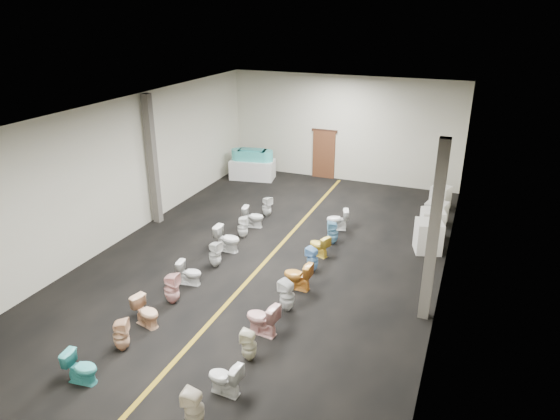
# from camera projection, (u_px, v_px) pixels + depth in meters

# --- Properties ---
(floor) EXTENTS (16.00, 16.00, 0.00)m
(floor) POSITION_uv_depth(u_px,v_px,m) (270.00, 256.00, 15.26)
(floor) COLOR black
(floor) RESTS_ON ground
(ceiling) EXTENTS (16.00, 16.00, 0.00)m
(ceiling) POSITION_uv_depth(u_px,v_px,m) (269.00, 109.00, 13.56)
(ceiling) COLOR black
(ceiling) RESTS_ON ground
(wall_back) EXTENTS (10.00, 0.00, 10.00)m
(wall_back) POSITION_uv_depth(u_px,v_px,m) (343.00, 129.00, 21.28)
(wall_back) COLOR beige
(wall_back) RESTS_ON ground
(wall_front) EXTENTS (10.00, 0.00, 10.00)m
(wall_front) POSITION_uv_depth(u_px,v_px,m) (62.00, 352.00, 7.54)
(wall_front) COLOR beige
(wall_front) RESTS_ON ground
(wall_left) EXTENTS (0.00, 16.00, 16.00)m
(wall_left) POSITION_uv_depth(u_px,v_px,m) (128.00, 168.00, 16.14)
(wall_left) COLOR beige
(wall_left) RESTS_ON ground
(wall_right) EXTENTS (0.00, 16.00, 16.00)m
(wall_right) POSITION_uv_depth(u_px,v_px,m) (450.00, 212.00, 12.67)
(wall_right) COLOR beige
(wall_right) RESTS_ON ground
(aisle_stripe) EXTENTS (0.12, 15.60, 0.01)m
(aisle_stripe) POSITION_uv_depth(u_px,v_px,m) (270.00, 256.00, 15.26)
(aisle_stripe) COLOR olive
(aisle_stripe) RESTS_ON floor
(back_door) EXTENTS (1.00, 0.10, 2.10)m
(back_door) POSITION_uv_depth(u_px,v_px,m) (324.00, 155.00, 21.95)
(back_door) COLOR #562D19
(back_door) RESTS_ON floor
(door_frame) EXTENTS (1.15, 0.08, 0.10)m
(door_frame) POSITION_uv_depth(u_px,v_px,m) (325.00, 131.00, 21.56)
(door_frame) COLOR #331C11
(door_frame) RESTS_ON back_door
(column_left) EXTENTS (0.25, 0.25, 4.50)m
(column_left) POSITION_uv_depth(u_px,v_px,m) (153.00, 160.00, 16.91)
(column_left) COLOR #59544C
(column_left) RESTS_ON floor
(column_right) EXTENTS (0.25, 0.25, 4.50)m
(column_right) POSITION_uv_depth(u_px,v_px,m) (434.00, 233.00, 11.47)
(column_right) COLOR #59544C
(column_right) RESTS_ON floor
(display_table) EXTENTS (2.05, 1.28, 0.85)m
(display_table) POSITION_uv_depth(u_px,v_px,m) (252.00, 169.00, 22.04)
(display_table) COLOR silver
(display_table) RESTS_ON floor
(bathtub) EXTENTS (1.84, 0.86, 0.55)m
(bathtub) POSITION_uv_depth(u_px,v_px,m) (252.00, 155.00, 21.79)
(bathtub) COLOR #41BDB7
(bathtub) RESTS_ON display_table
(appliance_crate_a) EXTENTS (0.96, 0.96, 1.00)m
(appliance_crate_a) POSITION_uv_depth(u_px,v_px,m) (428.00, 236.00, 15.42)
(appliance_crate_a) COLOR silver
(appliance_crate_a) RESTS_ON floor
(appliance_crate_b) EXTENTS (0.87, 0.87, 0.98)m
(appliance_crate_b) POSITION_uv_depth(u_px,v_px,m) (432.00, 224.00, 16.30)
(appliance_crate_b) COLOR silver
(appliance_crate_b) RESTS_ON floor
(appliance_crate_c) EXTENTS (0.82, 0.82, 0.77)m
(appliance_crate_c) POSITION_uv_depth(u_px,v_px,m) (436.00, 213.00, 17.50)
(appliance_crate_c) COLOR beige
(appliance_crate_c) RESTS_ON floor
(appliance_crate_d) EXTENTS (0.79, 0.79, 0.88)m
(appliance_crate_d) POSITION_uv_depth(u_px,v_px,m) (440.00, 197.00, 18.73)
(appliance_crate_d) COLOR silver
(appliance_crate_d) RESTS_ON floor
(toilet_left_0) EXTENTS (0.73, 0.47, 0.70)m
(toilet_left_0) POSITION_uv_depth(u_px,v_px,m) (81.00, 368.00, 10.04)
(toilet_left_0) COLOR #3FB0AE
(toilet_left_0) RESTS_ON floor
(toilet_left_1) EXTENTS (0.47, 0.46, 0.77)m
(toilet_left_1) POSITION_uv_depth(u_px,v_px,m) (121.00, 335.00, 10.98)
(toilet_left_1) COLOR #E6B48C
(toilet_left_1) RESTS_ON floor
(toilet_left_2) EXTENTS (0.79, 0.57, 0.73)m
(toilet_left_2) POSITION_uv_depth(u_px,v_px,m) (146.00, 312.00, 11.85)
(toilet_left_2) COLOR #ECB68C
(toilet_left_2) RESTS_ON floor
(toilet_left_3) EXTENTS (0.43, 0.42, 0.85)m
(toilet_left_3) POSITION_uv_depth(u_px,v_px,m) (172.00, 288.00, 12.72)
(toilet_left_3) COLOR #E3A6A2
(toilet_left_3) RESTS_ON floor
(toilet_left_4) EXTENTS (0.71, 0.47, 0.68)m
(toilet_left_4) POSITION_uv_depth(u_px,v_px,m) (190.00, 273.00, 13.64)
(toilet_left_4) COLOR white
(toilet_left_4) RESTS_ON floor
(toilet_left_5) EXTENTS (0.43, 0.42, 0.79)m
(toilet_left_5) POSITION_uv_depth(u_px,v_px,m) (215.00, 254.00, 14.54)
(toilet_left_5) COLOR silver
(toilet_left_5) RESTS_ON floor
(toilet_left_6) EXTENTS (0.80, 0.46, 0.82)m
(toilet_left_6) POSITION_uv_depth(u_px,v_px,m) (227.00, 239.00, 15.47)
(toilet_left_6) COLOR white
(toilet_left_6) RESTS_ON floor
(toilet_left_7) EXTENTS (0.43, 0.42, 0.75)m
(toilet_left_7) POSITION_uv_depth(u_px,v_px,m) (243.00, 227.00, 16.39)
(toilet_left_7) COLOR white
(toilet_left_7) RESTS_ON floor
(toilet_left_8) EXTENTS (0.78, 0.52, 0.74)m
(toilet_left_8) POSITION_uv_depth(u_px,v_px,m) (253.00, 217.00, 17.20)
(toilet_left_8) COLOR silver
(toilet_left_8) RESTS_ON floor
(toilet_left_9) EXTENTS (0.44, 0.44, 0.74)m
(toilet_left_9) POSITION_uv_depth(u_px,v_px,m) (267.00, 206.00, 18.08)
(toilet_left_9) COLOR white
(toilet_left_9) RESTS_ON floor
(toilet_right_0) EXTENTS (0.39, 0.39, 0.80)m
(toilet_right_0) POSITION_uv_depth(u_px,v_px,m) (194.00, 409.00, 8.94)
(toilet_right_0) COLOR beige
(toilet_right_0) RESTS_ON floor
(toilet_right_1) EXTENTS (0.73, 0.45, 0.72)m
(toilet_right_1) POSITION_uv_depth(u_px,v_px,m) (225.00, 378.00, 9.74)
(toilet_right_1) COLOR silver
(toilet_right_1) RESTS_ON floor
(toilet_right_2) EXTENTS (0.36, 0.35, 0.73)m
(toilet_right_2) POSITION_uv_depth(u_px,v_px,m) (249.00, 345.00, 10.68)
(toilet_right_2) COLOR beige
(toilet_right_2) RESTS_ON floor
(toilet_right_3) EXTENTS (0.85, 0.56, 0.82)m
(toilet_right_3) POSITION_uv_depth(u_px,v_px,m) (262.00, 318.00, 11.52)
(toilet_right_3) COLOR #E1A5A0
(toilet_right_3) RESTS_ON floor
(toilet_right_4) EXTENTS (0.48, 0.48, 0.83)m
(toilet_right_4) POSITION_uv_depth(u_px,v_px,m) (287.00, 296.00, 12.42)
(toilet_right_4) COLOR silver
(toilet_right_4) RESTS_ON floor
(toilet_right_5) EXTENTS (0.79, 0.47, 0.79)m
(toilet_right_5) POSITION_uv_depth(u_px,v_px,m) (298.00, 276.00, 13.38)
(toilet_right_5) COLOR orange
(toilet_right_5) RESTS_ON floor
(toilet_right_6) EXTENTS (0.43, 0.43, 0.74)m
(toilet_right_6) POSITION_uv_depth(u_px,v_px,m) (312.00, 259.00, 14.29)
(toilet_right_6) COLOR #73AADE
(toilet_right_6) RESTS_ON floor
(toilet_right_7) EXTENTS (0.76, 0.61, 0.68)m
(toilet_right_7) POSITION_uv_depth(u_px,v_px,m) (319.00, 245.00, 15.20)
(toilet_right_7) COLOR yellow
(toilet_right_7) RESTS_ON floor
(toilet_right_8) EXTENTS (0.46, 0.45, 0.77)m
(toilet_right_8) POSITION_uv_depth(u_px,v_px,m) (333.00, 233.00, 15.95)
(toilet_right_8) COLOR #70ABCD
(toilet_right_8) RESTS_ON floor
(toilet_right_9) EXTENTS (0.82, 0.63, 0.74)m
(toilet_right_9) POSITION_uv_depth(u_px,v_px,m) (337.00, 219.00, 16.97)
(toilet_right_9) COLOR white
(toilet_right_9) RESTS_ON floor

